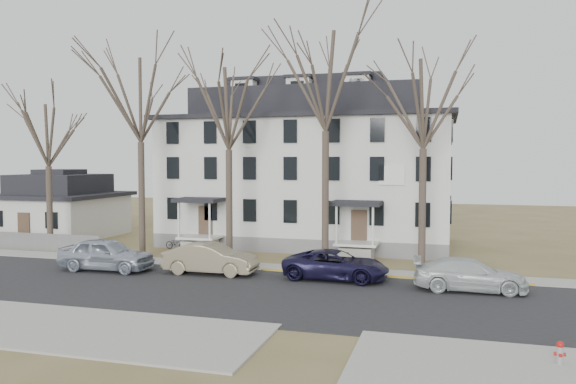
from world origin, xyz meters
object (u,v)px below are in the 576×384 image
(fire_hydrant, at_px, (560,354))
(car_tan, at_px, (210,259))
(boarding_house, at_px, (309,170))
(tree_bungalow, at_px, (48,130))
(tree_mid_left, at_px, (229,103))
(tree_far_left, at_px, (140,94))
(tree_mid_right, at_px, (424,97))
(tree_center, at_px, (326,74))
(car_navy, at_px, (336,266))
(small_house, at_px, (60,209))
(car_white, at_px, (470,276))
(bicycle_left, at_px, (176,244))
(car_silver, at_px, (106,255))

(fire_hydrant, bearing_deg, car_tan, 148.10)
(boarding_house, xyz_separation_m, tree_bungalow, (-16.00, -8.15, 2.74))
(tree_mid_left, distance_m, car_tan, 9.82)
(tree_far_left, bearing_deg, tree_mid_right, 0.00)
(boarding_house, bearing_deg, tree_far_left, -137.82)
(tree_mid_left, bearing_deg, tree_bungalow, 180.00)
(tree_center, bearing_deg, car_navy, -70.33)
(small_house, bearing_deg, tree_bungalow, -57.16)
(car_white, bearing_deg, tree_mid_left, 68.95)
(tree_mid_left, relative_size, car_white, 2.48)
(tree_mid_left, distance_m, bicycle_left, 10.82)
(car_navy, relative_size, car_white, 1.04)
(tree_bungalow, xyz_separation_m, fire_hydrant, (29.09, -13.97, -7.73))
(boarding_house, xyz_separation_m, bicycle_left, (-8.01, -5.44, -4.97))
(tree_mid_right, relative_size, car_navy, 2.37)
(car_tan, distance_m, car_white, 13.24)
(car_tan, xyz_separation_m, car_white, (13.24, -0.29, -0.08))
(tree_center, height_order, car_silver, tree_center)
(car_silver, xyz_separation_m, car_white, (19.16, 0.42, -0.15))
(tree_center, distance_m, car_white, 13.81)
(tree_far_left, distance_m, tree_mid_left, 6.05)
(tree_center, bearing_deg, tree_far_left, 180.00)
(fire_hydrant, bearing_deg, car_white, 103.30)
(boarding_house, bearing_deg, tree_mid_right, -43.81)
(car_silver, relative_size, car_white, 1.02)
(tree_bungalow, bearing_deg, car_white, -9.78)
(car_navy, distance_m, fire_hydrant, 13.30)
(tree_bungalow, distance_m, car_silver, 11.73)
(car_silver, distance_m, fire_hydrant, 23.15)
(tree_bungalow, xyz_separation_m, bicycle_left, (7.99, 2.71, -7.71))
(car_white, bearing_deg, tree_far_left, 74.29)
(boarding_house, bearing_deg, car_silver, -122.05)
(tree_mid_right, bearing_deg, bicycle_left, 170.67)
(boarding_house, xyz_separation_m, tree_far_left, (-9.00, -8.15, 4.96))
(car_white, bearing_deg, small_house, 68.08)
(tree_far_left, bearing_deg, car_silver, -81.79)
(bicycle_left, bearing_deg, fire_hydrant, -126.78)
(boarding_house, xyz_separation_m, small_house, (-20.00, -1.96, -3.13))
(tree_far_left, bearing_deg, car_white, -13.12)
(car_tan, bearing_deg, tree_mid_left, 6.92)
(boarding_house, height_order, tree_far_left, tree_far_left)
(small_house, relative_size, tree_mid_left, 0.68)
(small_house, bearing_deg, tree_mid_right, -12.27)
(tree_far_left, xyz_separation_m, car_navy, (13.40, -3.91, -9.60))
(small_house, height_order, car_navy, small_house)
(boarding_house, bearing_deg, tree_bungalow, -152.99)
(tree_mid_right, xyz_separation_m, car_tan, (-10.85, -4.35, -8.78))
(small_house, relative_size, car_silver, 1.65)
(tree_center, xyz_separation_m, fire_hydrant, (10.09, -13.97, -10.69))
(tree_mid_left, bearing_deg, bicycle_left, 151.57)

